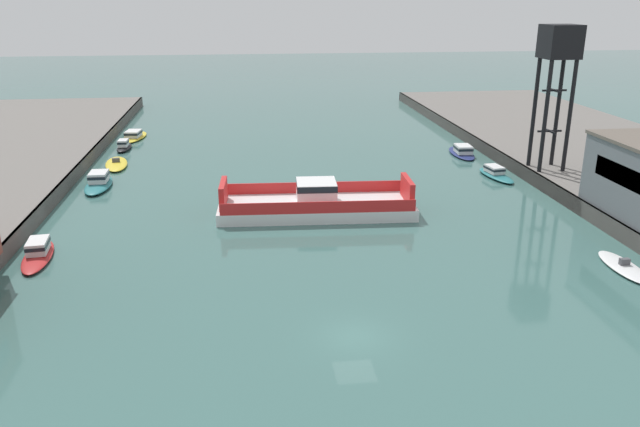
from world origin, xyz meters
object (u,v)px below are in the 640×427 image
crane_tower (559,55)px  moored_boat_mid_right (124,146)px  moored_boat_near_left (116,164)px  moored_boat_far_right (99,182)px  chain_ferry (316,203)px  moored_boat_mid_left (624,267)px  moored_boat_upstream_a (134,135)px  moored_boat_upstream_b (495,173)px  moored_boat_far_left (38,252)px  moored_boat_near_right (462,151)px

crane_tower → moored_boat_mid_right: bearing=156.2°
moored_boat_near_left → moored_boat_far_right: moored_boat_far_right is taller
chain_ferry → moored_boat_mid_left: bearing=-36.0°
moored_boat_mid_left → crane_tower: bearing=78.2°
moored_boat_mid_right → moored_boat_mid_left: bearing=-45.6°
moored_boat_mid_right → moored_boat_upstream_a: bearing=87.5°
chain_ferry → moored_boat_upstream_b: chain_ferry is taller
chain_ferry → moored_boat_far_right: chain_ferry is taller
chain_ferry → moored_boat_far_left: 24.58m
chain_ferry → moored_boat_mid_right: bearing=127.6°
moored_boat_mid_right → moored_boat_far_left: moored_boat_mid_right is taller
moored_boat_upstream_a → crane_tower: bearing=-30.3°
moored_boat_far_left → moored_boat_far_right: (0.75, 19.67, 0.08)m
moored_boat_near_right → moored_boat_far_right: size_ratio=1.03×
moored_boat_far_right → moored_boat_upstream_b: moored_boat_far_right is taller
moored_boat_mid_left → moored_boat_far_right: size_ratio=0.86×
moored_boat_mid_right → moored_boat_far_left: bearing=-90.7°
chain_ferry → moored_boat_near_right: size_ratio=2.43×
moored_boat_mid_left → chain_ferry: bearing=144.0°
chain_ferry → moored_boat_mid_right: (-22.76, 29.55, -0.49)m
moored_boat_near_left → moored_boat_mid_left: bearing=-39.8°
chain_ferry → moored_boat_upstream_b: (21.94, 10.13, -0.55)m
moored_boat_near_right → moored_boat_upstream_a: (-44.17, 15.65, -0.05)m
moored_boat_mid_left → moored_boat_mid_right: 63.54m
moored_boat_upstream_a → moored_boat_far_left: bearing=-91.0°
moored_boat_near_right → moored_boat_mid_left: 36.68m
chain_ferry → moored_boat_mid_left: chain_ferry is taller
moored_boat_mid_right → moored_boat_upstream_b: bearing=-23.5°
moored_boat_near_left → moored_boat_near_right: 43.98m
moored_boat_far_right → moored_boat_far_left: bearing=-92.2°
moored_boat_near_left → moored_boat_far_right: bearing=-91.4°
chain_ferry → moored_boat_mid_right: 37.30m
chain_ferry → moored_boat_mid_left: size_ratio=2.91×
chain_ferry → moored_boat_far_right: (-22.48, 11.65, -0.41)m
moored_boat_near_left → moored_boat_mid_left: size_ratio=1.20×
moored_boat_far_left → moored_boat_upstream_b: (45.17, 18.15, -0.06)m
chain_ferry → moored_boat_near_right: bearing=43.8°
chain_ferry → moored_boat_far_left: bearing=-160.9°
moored_boat_upstream_b → moored_boat_far_right: bearing=178.0°
moored_boat_far_left → moored_boat_near_left: bearing=88.1°
moored_boat_near_left → moored_boat_near_right: (43.98, 0.05, 0.28)m
moored_boat_mid_right → crane_tower: size_ratio=0.36×
moored_boat_near_right → chain_ferry: bearing=-136.2°
moored_boat_near_left → moored_boat_far_left: moored_boat_far_left is taller
moored_boat_mid_right → moored_boat_upstream_a: (0.31, 6.97, -0.05)m
moored_boat_upstream_b → crane_tower: crane_tower is taller
moored_boat_near_right → moored_boat_mid_right: size_ratio=1.40×
moored_boat_near_left → moored_boat_mid_right: (-0.50, 8.73, 0.28)m
moored_boat_mid_left → moored_boat_far_left: size_ratio=0.87×
moored_boat_mid_right → moored_boat_near_left: bearing=-86.7°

